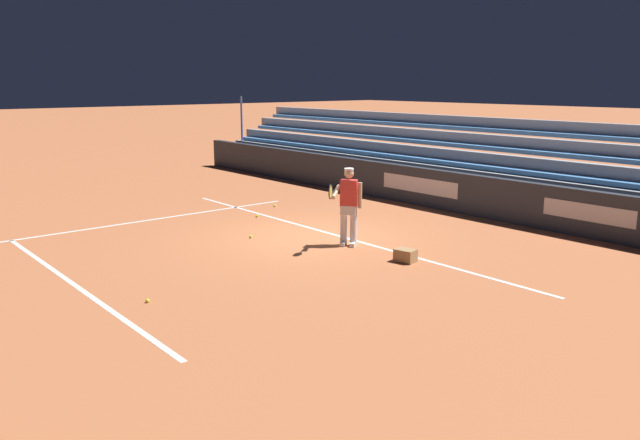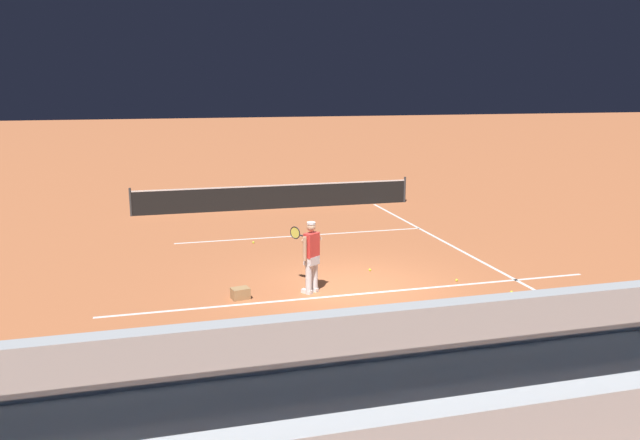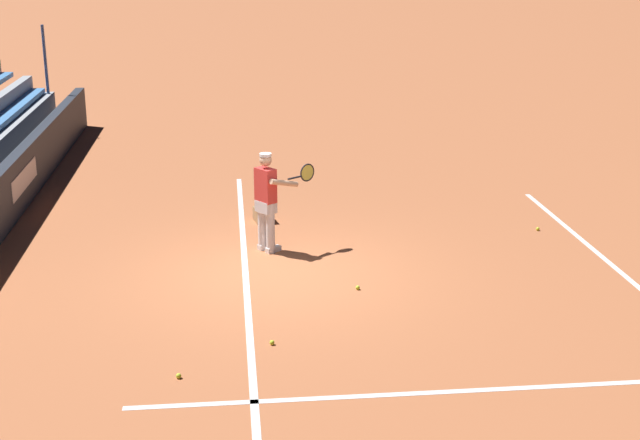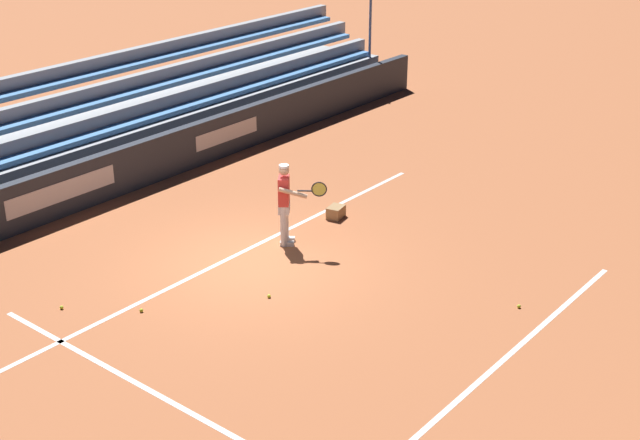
{
  "view_description": "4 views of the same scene",
  "coord_description": "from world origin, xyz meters",
  "px_view_note": "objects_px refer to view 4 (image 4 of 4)",
  "views": [
    {
      "loc": [
        -10.93,
        8.93,
        3.53
      ],
      "look_at": [
        -1.44,
        0.98,
        0.78
      ],
      "focal_mm": 35.0,
      "sensor_mm": 36.0,
      "label": 1
    },
    {
      "loc": [
        -4.57,
        -13.77,
        4.84
      ],
      "look_at": [
        -0.51,
        1.4,
        1.41
      ],
      "focal_mm": 35.0,
      "sensor_mm": 36.0,
      "label": 2
    },
    {
      "loc": [
        13.31,
        -0.7,
        5.09
      ],
      "look_at": [
        -0.25,
        0.72,
        0.8
      ],
      "focal_mm": 50.0,
      "sensor_mm": 36.0,
      "label": 3
    },
    {
      "loc": [
        11.26,
        10.86,
        7.86
      ],
      "look_at": [
        -1.11,
        0.83,
        0.79
      ],
      "focal_mm": 50.0,
      "sensor_mm": 36.0,
      "label": 4
    }
  ],
  "objects_px": {
    "tennis_ball_midcourt": "(62,307)",
    "ball_box_cardboard": "(336,212)",
    "tennis_ball_stray_back": "(519,306)",
    "tennis_ball_by_box": "(141,310)",
    "tennis_ball_near_player": "(269,296)",
    "tennis_player": "(285,203)"
  },
  "relations": [
    {
      "from": "tennis_ball_near_player",
      "to": "tennis_ball_midcourt",
      "type": "distance_m",
      "value": 3.69
    },
    {
      "from": "tennis_ball_near_player",
      "to": "tennis_ball_by_box",
      "type": "height_order",
      "value": "same"
    },
    {
      "from": "tennis_player",
      "to": "tennis_ball_by_box",
      "type": "distance_m",
      "value": 3.84
    },
    {
      "from": "tennis_ball_stray_back",
      "to": "tennis_ball_midcourt",
      "type": "xyz_separation_m",
      "value": [
        5.16,
        -6.29,
        0.0
      ]
    },
    {
      "from": "ball_box_cardboard",
      "to": "tennis_ball_by_box",
      "type": "bearing_deg",
      "value": -1.19
    },
    {
      "from": "tennis_ball_by_box",
      "to": "tennis_ball_midcourt",
      "type": "xyz_separation_m",
      "value": [
        0.82,
        -1.18,
        0.0
      ]
    },
    {
      "from": "tennis_ball_midcourt",
      "to": "ball_box_cardboard",
      "type": "bearing_deg",
      "value": 168.3
    },
    {
      "from": "tennis_ball_near_player",
      "to": "tennis_ball_by_box",
      "type": "xyz_separation_m",
      "value": [
        1.81,
        -1.4,
        0.0
      ]
    },
    {
      "from": "tennis_player",
      "to": "tennis_ball_stray_back",
      "type": "relative_size",
      "value": 25.98
    },
    {
      "from": "tennis_ball_by_box",
      "to": "tennis_ball_stray_back",
      "type": "distance_m",
      "value": 6.7
    },
    {
      "from": "tennis_ball_stray_back",
      "to": "tennis_ball_midcourt",
      "type": "relative_size",
      "value": 1.0
    },
    {
      "from": "ball_box_cardboard",
      "to": "tennis_ball_by_box",
      "type": "relative_size",
      "value": 6.06
    },
    {
      "from": "tennis_player",
      "to": "tennis_ball_by_box",
      "type": "relative_size",
      "value": 25.98
    },
    {
      "from": "tennis_ball_stray_back",
      "to": "tennis_ball_near_player",
      "type": "bearing_deg",
      "value": -55.76
    },
    {
      "from": "ball_box_cardboard",
      "to": "tennis_ball_stray_back",
      "type": "distance_m",
      "value": 5.12
    },
    {
      "from": "tennis_player",
      "to": "tennis_ball_near_player",
      "type": "bearing_deg",
      "value": 33.33
    },
    {
      "from": "tennis_ball_near_player",
      "to": "tennis_ball_midcourt",
      "type": "height_order",
      "value": "same"
    },
    {
      "from": "tennis_player",
      "to": "tennis_ball_stray_back",
      "type": "xyz_separation_m",
      "value": [
        -0.59,
        4.98,
        -0.86
      ]
    },
    {
      "from": "tennis_ball_midcourt",
      "to": "tennis_player",
      "type": "bearing_deg",
      "value": 163.94
    },
    {
      "from": "ball_box_cardboard",
      "to": "tennis_ball_stray_back",
      "type": "height_order",
      "value": "ball_box_cardboard"
    },
    {
      "from": "tennis_player",
      "to": "tennis_ball_midcourt",
      "type": "bearing_deg",
      "value": -16.06
    },
    {
      "from": "tennis_player",
      "to": "tennis_ball_by_box",
      "type": "bearing_deg",
      "value": -2.03
    }
  ]
}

